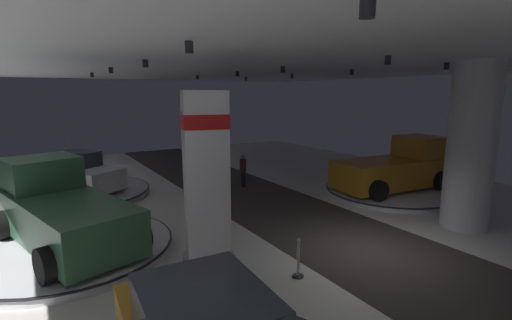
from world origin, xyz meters
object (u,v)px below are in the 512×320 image
(brand_sign_pylon, at_px, (207,179))
(display_platform_mid_right, at_px, (390,191))
(display_car_far_left, at_px, (76,173))
(pickup_truck_mid_left, at_px, (62,210))
(display_platform_mid_left, at_px, (70,248))
(visitor_walking_near, at_px, (243,169))
(display_platform_far_left, at_px, (78,193))
(pickup_truck_mid_right, at_px, (397,168))
(column_right, at_px, (471,147))

(brand_sign_pylon, xyz_separation_m, display_platform_mid_right, (9.84, 2.09, -2.20))
(brand_sign_pylon, height_order, display_car_far_left, brand_sign_pylon)
(pickup_truck_mid_left, bearing_deg, display_platform_mid_left, -74.41)
(brand_sign_pylon, bearing_deg, visitor_walking_near, 54.09)
(display_platform_mid_right, distance_m, display_car_far_left, 13.95)
(pickup_truck_mid_left, xyz_separation_m, display_platform_far_left, (0.96, 5.99, -1.05))
(display_platform_mid_right, xyz_separation_m, pickup_truck_mid_right, (0.32, -0.03, 1.04))
(column_right, distance_m, display_platform_mid_left, 12.79)
(display_platform_mid_right, height_order, pickup_truck_mid_right, pickup_truck_mid_right)
(display_platform_far_left, bearing_deg, pickup_truck_mid_left, -99.06)
(display_platform_mid_left, bearing_deg, pickup_truck_mid_right, -3.10)
(pickup_truck_mid_left, bearing_deg, pickup_truck_mid_right, -4.41)
(brand_sign_pylon, distance_m, pickup_truck_mid_right, 10.43)
(brand_sign_pylon, bearing_deg, display_platform_mid_right, 11.97)
(column_right, xyz_separation_m, pickup_truck_mid_left, (-11.70, 4.98, -1.55))
(pickup_truck_mid_right, bearing_deg, display_platform_mid_right, 174.25)
(brand_sign_pylon, height_order, pickup_truck_mid_right, brand_sign_pylon)
(display_platform_mid_left, bearing_deg, brand_sign_pylon, -42.34)
(pickup_truck_mid_left, relative_size, display_car_far_left, 1.25)
(pickup_truck_mid_right, bearing_deg, display_platform_far_left, 150.35)
(brand_sign_pylon, relative_size, visitor_walking_near, 2.86)
(column_right, bearing_deg, pickup_truck_mid_right, 68.21)
(display_platform_mid_right, relative_size, visitor_walking_near, 3.57)
(column_right, relative_size, display_platform_far_left, 0.91)
(display_platform_far_left, height_order, display_car_far_left, display_car_far_left)
(pickup_truck_mid_left, height_order, visitor_walking_near, pickup_truck_mid_left)
(column_right, bearing_deg, visitor_walking_near, 113.32)
(pickup_truck_mid_right, bearing_deg, display_car_far_left, 150.29)
(pickup_truck_mid_left, xyz_separation_m, display_platform_mid_right, (12.97, -0.99, -1.06))
(column_right, distance_m, pickup_truck_mid_left, 12.81)
(brand_sign_pylon, bearing_deg, display_platform_mid_left, 137.66)
(display_car_far_left, bearing_deg, display_platform_mid_right, -30.24)
(column_right, distance_m, display_car_far_left, 15.49)
(column_right, height_order, display_platform_mid_left, column_right)
(pickup_truck_mid_left, height_order, display_car_far_left, pickup_truck_mid_left)
(pickup_truck_mid_left, bearing_deg, column_right, -23.05)
(column_right, distance_m, display_platform_mid_right, 4.93)
(column_right, distance_m, display_platform_far_left, 15.58)
(pickup_truck_mid_right, relative_size, display_platform_far_left, 0.90)
(visitor_walking_near, bearing_deg, brand_sign_pylon, -125.91)
(pickup_truck_mid_right, height_order, display_car_far_left, pickup_truck_mid_right)
(display_platform_mid_right, height_order, visitor_walking_near, visitor_walking_near)
(brand_sign_pylon, distance_m, display_platform_mid_right, 10.30)
(visitor_walking_near, bearing_deg, column_right, -66.68)
(display_platform_far_left, xyz_separation_m, display_car_far_left, (-0.02, 0.03, 0.88))
(pickup_truck_mid_left, bearing_deg, display_platform_mid_right, -4.37)
(display_platform_mid_left, height_order, display_platform_far_left, display_platform_mid_left)
(display_platform_mid_left, relative_size, display_car_far_left, 1.26)
(visitor_walking_near, bearing_deg, display_car_far_left, 161.33)
(pickup_truck_mid_left, relative_size, pickup_truck_mid_right, 1.03)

